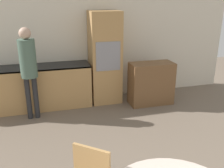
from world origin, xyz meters
TOP-DOWN VIEW (x-y plane):
  - wall_back at (0.00, 5.32)m, footprint 7.04×0.05m
  - kitchen_counter at (-1.31, 4.98)m, footprint 2.73×0.60m
  - oven_unit at (0.42, 4.99)m, footprint 0.64×0.59m
  - sideboard at (1.34, 4.56)m, footprint 0.93×0.45m
  - person_standing at (-1.13, 4.49)m, footprint 0.30×0.30m

SIDE VIEW (x-z plane):
  - sideboard at x=1.34m, z-range 0.00..0.91m
  - kitchen_counter at x=-1.31m, z-range 0.01..0.91m
  - oven_unit at x=0.42m, z-range 0.00..1.97m
  - person_standing at x=-1.13m, z-range 0.22..1.96m
  - wall_back at x=0.00m, z-range 0.00..2.60m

